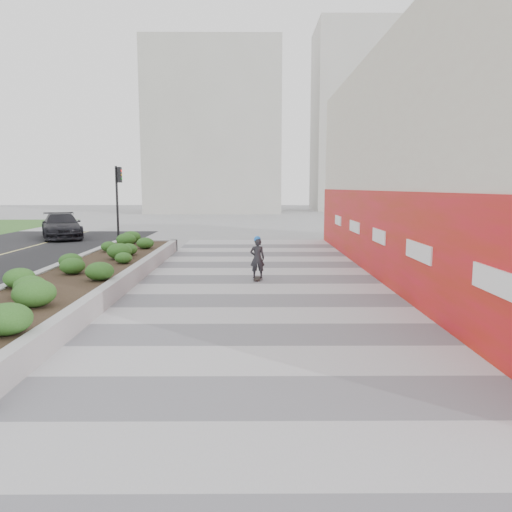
% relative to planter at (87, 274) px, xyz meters
% --- Properties ---
extents(ground, '(160.00, 160.00, 0.00)m').
position_rel_planter_xyz_m(ground, '(5.50, -7.00, -0.42)').
color(ground, gray).
rests_on(ground, ground).
extents(walkway, '(8.00, 36.00, 0.01)m').
position_rel_planter_xyz_m(walkway, '(5.50, -4.00, -0.41)').
color(walkway, '#A8A8AD').
rests_on(walkway, ground).
extents(building, '(6.04, 24.08, 8.00)m').
position_rel_planter_xyz_m(building, '(12.48, 1.98, 3.56)').
color(building, beige).
rests_on(building, ground).
extents(planter, '(3.00, 18.00, 0.90)m').
position_rel_planter_xyz_m(planter, '(0.00, 0.00, 0.00)').
color(planter, '#9E9EA0').
rests_on(planter, ground).
extents(traffic_signal_near, '(0.33, 0.28, 4.20)m').
position_rel_planter_xyz_m(traffic_signal_near, '(-1.73, 10.50, 2.34)').
color(traffic_signal_near, black).
rests_on(traffic_signal_near, ground).
extents(distant_bldg_north_l, '(16.00, 12.00, 20.00)m').
position_rel_planter_xyz_m(distant_bldg_north_l, '(0.50, 48.00, 9.58)').
color(distant_bldg_north_l, '#ADAAA3').
rests_on(distant_bldg_north_l, ground).
extents(distant_bldg_north_r, '(14.00, 10.00, 24.00)m').
position_rel_planter_xyz_m(distant_bldg_north_r, '(20.50, 53.00, 11.58)').
color(distant_bldg_north_r, '#ADAAA3').
rests_on(distant_bldg_north_r, ground).
extents(manhole_cover, '(0.44, 0.44, 0.01)m').
position_rel_planter_xyz_m(manhole_cover, '(6.00, -4.00, -0.42)').
color(manhole_cover, '#595654').
rests_on(manhole_cover, ground).
extents(skateboarder, '(0.52, 0.74, 1.50)m').
position_rel_planter_xyz_m(skateboarder, '(5.39, 1.07, 0.34)').
color(skateboarder, beige).
rests_on(skateboarder, ground).
extents(car_dark, '(4.17, 5.77, 1.55)m').
position_rel_planter_xyz_m(car_dark, '(-6.48, 15.00, 0.36)').
color(car_dark, black).
rests_on(car_dark, ground).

